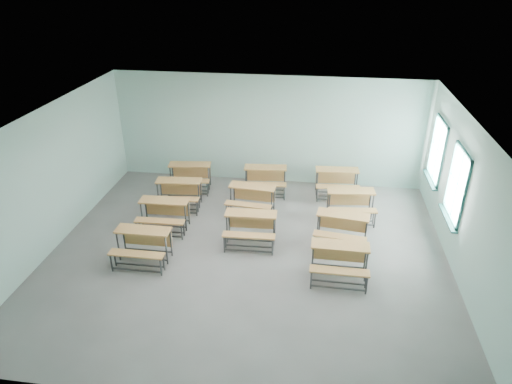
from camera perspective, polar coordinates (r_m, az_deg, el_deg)
room at (r=9.74m, az=-0.67°, el=0.03°), size 9.04×8.04×3.24m
desk_unit_r0c0 at (r=10.36m, az=-14.03°, el=-6.03°), size 1.21×0.81×0.75m
desk_unit_r0c2 at (r=9.72m, az=10.41°, el=-8.05°), size 1.22×0.82×0.75m
desk_unit_r1c0 at (r=11.46m, az=-11.46°, el=-2.32°), size 1.23×0.85×0.75m
desk_unit_r1c1 at (r=10.68m, az=-0.69°, el=-4.05°), size 1.23×0.85×0.75m
desk_unit_r1c2 at (r=10.81m, az=10.69°, el=-4.15°), size 1.31×0.97×0.75m
desk_unit_r2c0 at (r=12.41m, az=-9.67°, el=0.25°), size 1.27×0.91×0.75m
desk_unit_r2c1 at (r=11.93m, az=-0.57°, el=-0.50°), size 1.28×0.92×0.75m
desk_unit_r2c2 at (r=11.94m, az=11.77°, el=-1.08°), size 1.28×0.93×0.75m
desk_unit_r3c0 at (r=13.35m, az=-8.29°, el=2.35°), size 1.29×0.94×0.75m
desk_unit_r3c1 at (r=13.02m, az=1.17°, el=1.98°), size 1.27×0.91×0.75m
desk_unit_r3c2 at (r=13.07m, az=10.09°, el=1.65°), size 1.26×0.89×0.75m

